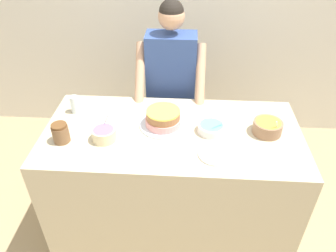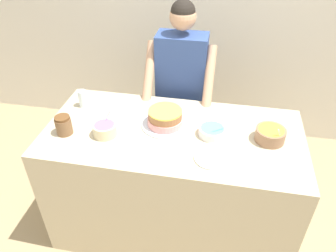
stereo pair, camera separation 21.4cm
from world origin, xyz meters
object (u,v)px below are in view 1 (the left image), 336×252
at_px(frosting_bowl_purple, 104,134).
at_px(drinking_glass, 75,104).
at_px(frosting_bowl_blue, 211,128).
at_px(stoneware_jar, 61,133).
at_px(cake, 163,119).
at_px(frosting_bowl_orange, 267,127).
at_px(ceramic_plate, 215,155).
at_px(person_baker, 171,82).

xyz_separation_m(frosting_bowl_purple, drinking_glass, (-0.28, 0.31, 0.02)).
height_order(frosting_bowl_blue, stoneware_jar, frosting_bowl_blue).
distance_m(cake, stoneware_jar, 0.68).
bearing_deg(frosting_bowl_blue, frosting_bowl_orange, 1.67).
xyz_separation_m(cake, ceramic_plate, (0.34, -0.29, -0.05)).
relative_size(person_baker, ceramic_plate, 8.06).
height_order(cake, frosting_bowl_blue, frosting_bowl_blue).
xyz_separation_m(person_baker, drinking_glass, (-0.67, -0.44, 0.03)).
bearing_deg(drinking_glass, ceramic_plate, -22.95).
relative_size(frosting_bowl_purple, ceramic_plate, 0.76).
relative_size(frosting_bowl_orange, drinking_glass, 1.49).
distance_m(frosting_bowl_blue, drinking_glass, 1.00).
distance_m(frosting_bowl_orange, drinking_glass, 1.36).
bearing_deg(person_baker, drinking_glass, -146.92).
relative_size(frosting_bowl_orange, stoneware_jar, 1.46).
height_order(drinking_glass, stoneware_jar, stoneware_jar).
bearing_deg(drinking_glass, frosting_bowl_orange, -7.04).
bearing_deg(frosting_bowl_blue, frosting_bowl_purple, -169.38).
xyz_separation_m(cake, frosting_bowl_blue, (0.33, -0.05, -0.02)).
relative_size(frosting_bowl_purple, frosting_bowl_blue, 0.84).
bearing_deg(frosting_bowl_orange, cake, 176.90).
height_order(cake, frosting_bowl_orange, frosting_bowl_orange).
bearing_deg(cake, frosting_bowl_orange, -3.10).
bearing_deg(stoneware_jar, frosting_bowl_purple, 6.98).
bearing_deg(ceramic_plate, frosting_bowl_purple, 171.05).
height_order(drinking_glass, ceramic_plate, drinking_glass).
bearing_deg(frosting_bowl_purple, drinking_glass, 132.35).
bearing_deg(frosting_bowl_orange, person_baker, 138.24).
xyz_separation_m(frosting_bowl_blue, drinking_glass, (-0.98, 0.18, 0.03)).
bearing_deg(frosting_bowl_blue, ceramic_plate, -86.83).
bearing_deg(person_baker, ceramic_plate, -69.56).
relative_size(frosting_bowl_orange, ceramic_plate, 0.94).
distance_m(person_baker, stoneware_jar, 1.03).
bearing_deg(frosting_bowl_blue, cake, 171.54).
xyz_separation_m(frosting_bowl_orange, stoneware_jar, (-1.34, -0.18, 0.02)).
distance_m(frosting_bowl_blue, ceramic_plate, 0.25).
bearing_deg(frosting_bowl_purple, stoneware_jar, -173.02).
xyz_separation_m(frosting_bowl_orange, ceramic_plate, (-0.36, -0.25, -0.04)).
distance_m(ceramic_plate, stoneware_jar, 0.99).
bearing_deg(frosting_bowl_blue, drinking_glass, 169.73).
distance_m(drinking_glass, stoneware_jar, 0.34).
xyz_separation_m(frosting_bowl_blue, stoneware_jar, (-0.97, -0.16, 0.03)).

